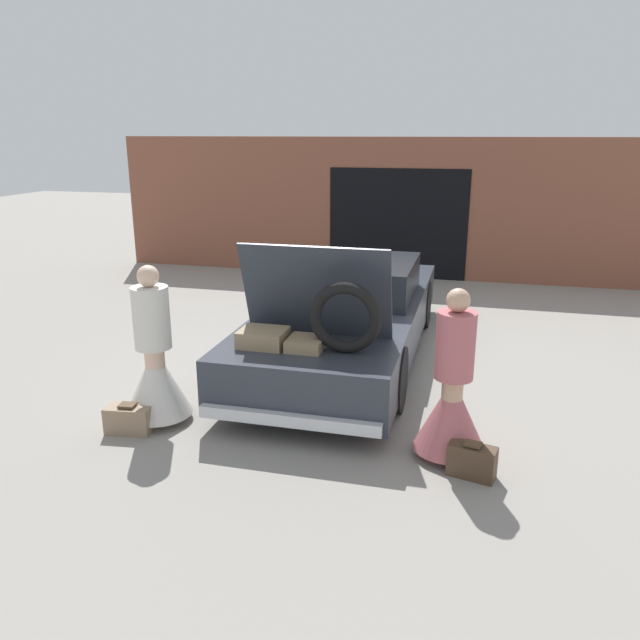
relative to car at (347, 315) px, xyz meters
name	(u,v)px	position (x,y,z in m)	size (l,w,h in m)	color
ground_plane	(346,356)	(0.00, -0.01, -0.57)	(40.00, 40.00, 0.00)	gray
garage_wall_back	(398,209)	(0.00, 4.97, 0.82)	(12.00, 0.14, 2.80)	brown
car	(347,315)	(0.00, 0.00, 0.00)	(1.93, 5.22, 1.80)	#2D333D
person_left	(155,368)	(-1.49, -2.39, 0.01)	(0.70, 0.70, 1.65)	beige
person_right	(452,399)	(1.49, -2.40, -0.01)	(0.67, 0.67, 1.60)	tan
suitcase_beside_left_person	(129,419)	(-1.64, -2.72, -0.43)	(0.47, 0.27, 0.31)	#8C7259
suitcase_beside_right_person	(472,461)	(1.70, -2.73, -0.42)	(0.44, 0.28, 0.32)	#473323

